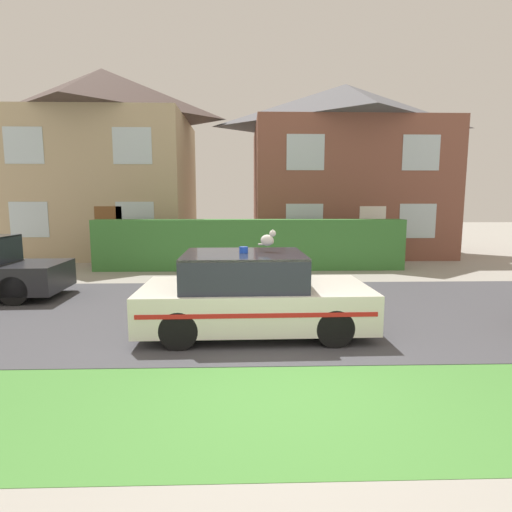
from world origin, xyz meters
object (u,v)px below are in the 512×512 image
house_left (106,162)px  house_right (343,169)px  cat (268,239)px  police_car (252,294)px

house_left → house_right: 10.40m
house_left → house_right: (10.39, 0.18, -0.25)m
cat → house_left: bearing=132.8°
police_car → house_left: 13.04m
police_car → cat: 0.99m
cat → house_right: bearing=82.7°
house_left → house_right: bearing=1.0°
house_left → house_right: size_ratio=0.95×
police_car → house_left: bearing=118.0°
cat → house_left: (-6.39, 10.93, 2.37)m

